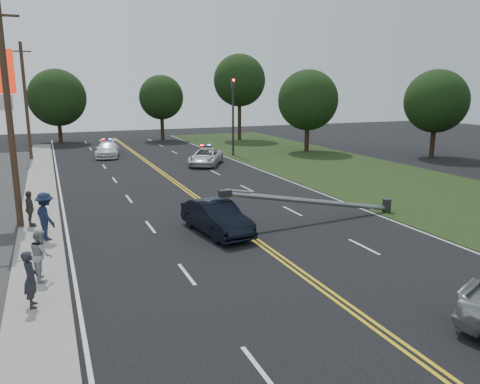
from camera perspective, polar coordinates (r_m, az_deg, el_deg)
name	(u,v)px	position (r m, az deg, el deg)	size (l,w,h in m)	color
ground	(344,305)	(14.60, 12.62, -13.24)	(120.00, 120.00, 0.00)	black
sidewalk	(40,238)	(21.58, -23.21, -5.19)	(1.80, 70.00, 0.12)	gray
grass_verge	(437,195)	(30.29, 22.89, -0.32)	(12.00, 80.00, 0.01)	black
centerline_yellow	(226,218)	(22.93, -1.76, -3.24)	(0.36, 80.00, 0.00)	gold
traffic_signal	(233,110)	(43.74, -0.86, 9.96)	(0.28, 0.41, 7.05)	#2D2D30
fallen_streetlight	(322,202)	(22.78, 9.93, -1.18)	(9.36, 0.44, 1.91)	#2D2D30
utility_pole_mid	(9,116)	(22.72, -26.33, 8.32)	(1.60, 0.28, 10.00)	#382619
utility_pole_far	(26,101)	(44.69, -24.65, 10.01)	(1.60, 0.28, 10.00)	#382619
tree_6	(57,98)	(57.57, -21.39, 10.65)	(6.38, 6.38, 8.29)	black
tree_7	(161,97)	(57.24, -9.58, 11.30)	(5.21, 5.21, 7.68)	black
tree_8	(239,80)	(57.00, -0.06, 13.44)	(6.16, 6.16, 10.13)	black
tree_9	(308,100)	(46.74, 8.29, 11.02)	(5.85, 5.85, 7.96)	black
tree_13	(436,101)	(45.98, 22.81, 10.16)	(5.60, 5.60, 7.85)	black
crashed_sedan	(216,217)	(20.53, -2.90, -3.10)	(1.53, 4.39, 1.45)	black
emergency_a	(206,157)	(38.70, -4.20, 4.29)	(2.19, 4.76, 1.32)	silver
emergency_b	(107,149)	(44.72, -15.86, 5.03)	(1.97, 4.84, 1.40)	white
bystander_a	(31,279)	(14.80, -24.17, -9.66)	(0.61, 0.40, 1.68)	#27262E
bystander_b	(41,255)	(16.69, -23.08, -7.03)	(0.82, 0.64, 1.69)	#9E9FA3
bystander_c	(46,216)	(20.80, -22.61, -2.75)	(1.29, 0.74, 2.00)	#18213C
bystander_d	(30,209)	(23.08, -24.24, -1.88)	(0.97, 0.40, 1.65)	#4F443F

